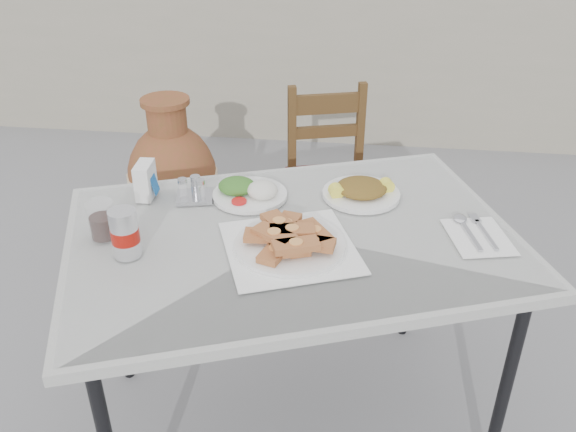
# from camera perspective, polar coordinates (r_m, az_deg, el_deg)

# --- Properties ---
(ground) EXTENTS (80.00, 80.00, 0.00)m
(ground) POSITION_cam_1_polar(r_m,az_deg,el_deg) (2.39, -2.25, -16.19)
(ground) COLOR slate
(ground) RESTS_ON ground
(cafe_table) EXTENTS (1.52, 1.27, 0.79)m
(cafe_table) POSITION_cam_1_polar(r_m,az_deg,el_deg) (1.81, 0.38, -3.08)
(cafe_table) COLOR black
(cafe_table) RESTS_ON ground
(pide_plate) EXTENTS (0.46, 0.46, 0.07)m
(pide_plate) POSITION_cam_1_polar(r_m,az_deg,el_deg) (1.70, 0.19, -2.08)
(pide_plate) COLOR white
(pide_plate) RESTS_ON cafe_table
(salad_rice_plate) EXTENTS (0.24, 0.24, 0.06)m
(salad_rice_plate) POSITION_cam_1_polar(r_m,az_deg,el_deg) (1.97, -3.69, 2.39)
(salad_rice_plate) COLOR white
(salad_rice_plate) RESTS_ON cafe_table
(salad_chopped_plate) EXTENTS (0.25, 0.25, 0.05)m
(salad_chopped_plate) POSITION_cam_1_polar(r_m,az_deg,el_deg) (1.98, 6.88, 2.41)
(salad_chopped_plate) COLOR white
(salad_chopped_plate) RESTS_ON cafe_table
(soda_can) EXTENTS (0.08, 0.08, 0.14)m
(soda_can) POSITION_cam_1_polar(r_m,az_deg,el_deg) (1.71, -15.01, -1.55)
(soda_can) COLOR silver
(soda_can) RESTS_ON cafe_table
(cola_glass) EXTENTS (0.08, 0.08, 0.11)m
(cola_glass) POSITION_cam_1_polar(r_m,az_deg,el_deg) (1.82, -17.00, -0.55)
(cola_glass) COLOR white
(cola_glass) RESTS_ON cafe_table
(napkin_holder) EXTENTS (0.06, 0.10, 0.12)m
(napkin_holder) POSITION_cam_1_polar(r_m,az_deg,el_deg) (2.00, -13.19, 3.26)
(napkin_holder) COLOR white
(napkin_holder) RESTS_ON cafe_table
(condiment_caddy) EXTENTS (0.13, 0.11, 0.08)m
(condiment_caddy) POSITION_cam_1_polar(r_m,az_deg,el_deg) (1.97, -8.79, 2.24)
(condiment_caddy) COLOR silver
(condiment_caddy) RESTS_ON cafe_table
(cutlery_napkin) EXTENTS (0.20, 0.24, 0.02)m
(cutlery_napkin) POSITION_cam_1_polar(r_m,az_deg,el_deg) (1.86, 17.13, -1.55)
(cutlery_napkin) COLOR white
(cutlery_napkin) RESTS_ON cafe_table
(chair) EXTENTS (0.47, 0.47, 0.86)m
(chair) POSITION_cam_1_polar(r_m,az_deg,el_deg) (2.85, 4.02, 3.43)
(chair) COLOR #3C2610
(chair) RESTS_ON ground
(terracotta_urn) EXTENTS (0.45, 0.45, 0.78)m
(terracotta_urn) POSITION_cam_1_polar(r_m,az_deg,el_deg) (3.09, -10.71, 3.46)
(terracotta_urn) COLOR brown
(terracotta_urn) RESTS_ON ground
(back_wall) EXTENTS (6.00, 0.25, 1.20)m
(back_wall) POSITION_cam_1_polar(r_m,az_deg,el_deg) (4.28, 3.05, 14.99)
(back_wall) COLOR gray
(back_wall) RESTS_ON ground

